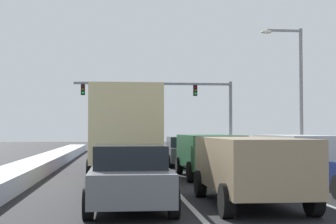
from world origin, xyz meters
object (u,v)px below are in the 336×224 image
(suv_silver_right_lane_second, at_px, (297,153))
(sedan_red_right_lane_third, at_px, (249,151))
(sedan_black_left_lane_third, at_px, (118,151))
(street_lamp_right_mid, at_px, (295,81))
(traffic_light_gantry, at_px, (172,96))
(box_truck_left_lane_second, at_px, (125,129))
(suv_tan_center_lane_nearest, at_px, (250,164))
(sedan_gray_left_lane_nearest, at_px, (130,176))
(sedan_charcoal_center_lane_third, at_px, (184,151))
(suv_green_center_lane_second, at_px, (209,152))

(suv_silver_right_lane_second, relative_size, sedan_red_right_lane_third, 1.09)
(sedan_black_left_lane_third, relative_size, street_lamp_right_mid, 0.55)
(sedan_red_right_lane_third, height_order, traffic_light_gantry, traffic_light_gantry)
(sedan_red_right_lane_third, distance_m, box_truck_left_lane_second, 9.07)
(suv_tan_center_lane_nearest, bearing_deg, traffic_light_gantry, 87.25)
(box_truck_left_lane_second, distance_m, street_lamp_right_mid, 16.01)
(sedan_red_right_lane_third, height_order, box_truck_left_lane_second, box_truck_left_lane_second)
(suv_tan_center_lane_nearest, xyz_separation_m, box_truck_left_lane_second, (-2.98, 6.85, 0.88))
(sedan_gray_left_lane_nearest, xyz_separation_m, street_lamp_right_mid, (10.81, 18.35, 4.17))
(sedan_gray_left_lane_nearest, height_order, sedan_black_left_lane_third, same)
(sedan_red_right_lane_third, relative_size, sedan_gray_left_lane_nearest, 1.00)
(sedan_gray_left_lane_nearest, xyz_separation_m, sedan_black_left_lane_third, (-0.27, 14.69, 0.00))
(sedan_charcoal_center_lane_third, height_order, street_lamp_right_mid, street_lamp_right_mid)
(street_lamp_right_mid, bearing_deg, sedan_red_right_lane_third, -130.29)
(suv_green_center_lane_second, distance_m, box_truck_left_lane_second, 3.45)
(sedan_red_right_lane_third, bearing_deg, suv_silver_right_lane_second, -90.83)
(sedan_charcoal_center_lane_third, bearing_deg, sedan_black_left_lane_third, 165.92)
(suv_tan_center_lane_nearest, height_order, traffic_light_gantry, traffic_light_gantry)
(suv_green_center_lane_second, bearing_deg, sedan_charcoal_center_lane_third, 91.12)
(box_truck_left_lane_second, xyz_separation_m, traffic_light_gantry, (4.51, 25.00, 2.99))
(suv_silver_right_lane_second, distance_m, box_truck_left_lane_second, 6.50)
(box_truck_left_lane_second, distance_m, sedan_black_left_lane_third, 7.81)
(suv_silver_right_lane_second, distance_m, suv_tan_center_lane_nearest, 6.85)
(suv_green_center_lane_second, relative_size, street_lamp_right_mid, 0.59)
(suv_tan_center_lane_nearest, xyz_separation_m, street_lamp_right_mid, (7.85, 18.24, 3.92))
(box_truck_left_lane_second, height_order, street_lamp_right_mid, street_lamp_right_mid)
(sedan_gray_left_lane_nearest, bearing_deg, suv_tan_center_lane_nearest, 2.13)
(sedan_red_right_lane_third, xyz_separation_m, box_truck_left_lane_second, (-6.48, -6.25, 1.14))
(sedan_black_left_lane_third, bearing_deg, sedan_red_right_lane_third, -12.36)
(suv_tan_center_lane_nearest, height_order, street_lamp_right_mid, street_lamp_right_mid)
(suv_tan_center_lane_nearest, relative_size, street_lamp_right_mid, 0.59)
(sedan_black_left_lane_third, bearing_deg, sedan_charcoal_center_lane_third, -14.08)
(street_lamp_right_mid, bearing_deg, box_truck_left_lane_second, -133.56)
(sedan_red_right_lane_third, bearing_deg, box_truck_left_lane_second, -136.00)
(suv_green_center_lane_second, xyz_separation_m, sedan_charcoal_center_lane_third, (-0.13, 6.39, -0.25))
(sedan_charcoal_center_lane_third, relative_size, sedan_black_left_lane_third, 1.00)
(box_truck_left_lane_second, relative_size, sedan_black_left_lane_third, 1.60)
(sedan_red_right_lane_third, distance_m, suv_green_center_lane_second, 6.59)
(suv_green_center_lane_second, bearing_deg, sedan_red_right_lane_third, 61.14)
(suv_tan_center_lane_nearest, relative_size, sedan_black_left_lane_third, 1.09)
(suv_green_center_lane_second, xyz_separation_m, street_lamp_right_mid, (7.53, 10.91, 3.92))
(sedan_red_right_lane_third, relative_size, box_truck_left_lane_second, 0.62)
(suv_green_center_lane_second, relative_size, traffic_light_gantry, 0.35)
(suv_green_center_lane_second, xyz_separation_m, box_truck_left_lane_second, (-3.30, -0.48, 0.88))
(suv_tan_center_lane_nearest, bearing_deg, sedan_gray_left_lane_nearest, -177.87)
(traffic_light_gantry, bearing_deg, suv_silver_right_lane_second, -85.89)
(sedan_black_left_lane_third, xyz_separation_m, street_lamp_right_mid, (11.08, 3.66, 4.17))
(sedan_black_left_lane_third, distance_m, traffic_light_gantry, 18.38)
(box_truck_left_lane_second, bearing_deg, sedan_charcoal_center_lane_third, 65.22)
(sedan_gray_left_lane_nearest, bearing_deg, suv_green_center_lane_second, 66.26)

